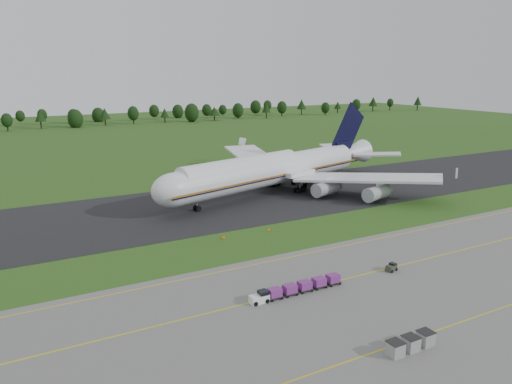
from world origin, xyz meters
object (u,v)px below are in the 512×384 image
aircraft (274,169)px  utility_cart (391,268)px  uld_row (411,343)px  baggage_train (295,288)px  edge_markers (247,234)px

aircraft → utility_cart: 56.15m
utility_cart → uld_row: 23.76m
aircraft → uld_row: aircraft is taller
utility_cart → aircraft: bearing=79.0°
baggage_train → utility_cart: 18.22m
aircraft → uld_row: bearing=-109.1°
aircraft → utility_cart: bearing=-101.0°
utility_cart → edge_markers: 29.82m
baggage_train → edge_markers: (6.13, 26.81, -0.62)m
edge_markers → uld_row: bearing=-93.3°
baggage_train → uld_row: 19.37m
aircraft → utility_cart: size_ratio=39.41×
aircraft → utility_cart: (-10.64, -54.82, -5.80)m
baggage_train → edge_markers: size_ratio=1.43×
aircraft → baggage_train: 61.80m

